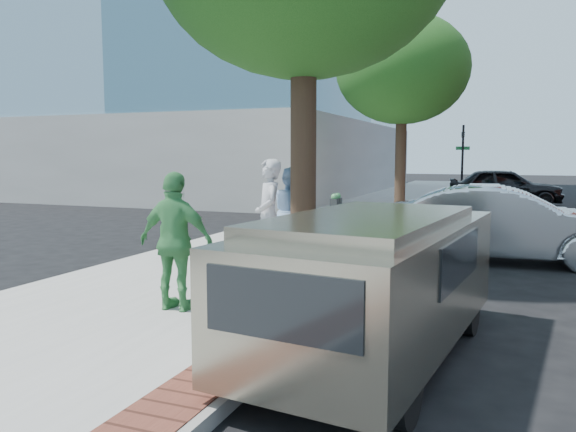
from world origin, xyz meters
The scene contains 14 objects.
ground centered at (0.00, 0.00, 0.00)m, with size 120.00×120.00×0.00m, color black.
sidewalk centered at (-1.50, 8.00, 0.07)m, with size 5.00×60.00×0.15m, color #9E9991.
brick_strip centered at (0.70, 8.00, 0.15)m, with size 0.60×60.00×0.01m, color brown.
curb centered at (1.05, 8.00, 0.07)m, with size 0.10×60.00×0.15m, color gray.
office_base centered at (-13.00, 22.00, 2.00)m, with size 18.20×22.20×4.00m, color gray.
signal_near centered at (0.90, 22.00, 2.25)m, with size 0.70×0.15×3.80m.
tree_far centered at (-0.50, 12.00, 5.30)m, with size 4.80×4.80×7.14m.
parking_meter centered at (0.64, 0.07, 1.21)m, with size 0.12×0.32×1.47m.
person_gray centered at (-0.64, 0.25, 1.16)m, with size 0.74×0.49×2.03m, color #ADADB2.
person_officer centered at (-0.93, 2.11, 1.07)m, with size 0.90×0.70×1.85m, color #7B9ABE.
person_green centered at (-0.86, -2.35, 1.09)m, with size 1.10×0.46×1.88m, color #42924F.
sedan_silver centered at (3.20, 3.81, 0.80)m, with size 1.70×4.88×1.61m, color silver.
bg_car centered at (3.04, 18.33, 0.84)m, with size 1.98×4.91×1.67m, color black.
van centered at (1.99, -2.65, 0.89)m, with size 2.19×4.58×1.63m.
Camera 1 is at (3.29, -8.73, 2.25)m, focal length 35.00 mm.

